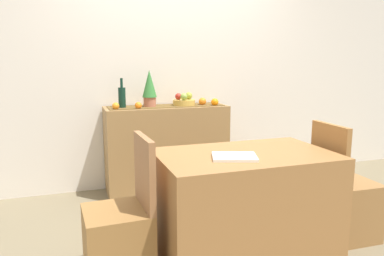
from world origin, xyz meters
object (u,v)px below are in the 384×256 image
object	(u,v)px
fruit_bowl	(184,102)
chair_near_window	(120,238)
potted_plant	(149,88)
wine_bottle	(122,97)
sideboard_console	(167,149)
dining_table	(244,205)
open_book	(234,157)
chair_by_corner	(344,204)

from	to	relation	value
fruit_bowl	chair_near_window	bearing A→B (deg)	-120.82
potted_plant	wine_bottle	bearing A→B (deg)	180.00
sideboard_console	potted_plant	bearing A→B (deg)	180.00
sideboard_console	potted_plant	size ratio (longest dim) A/B	3.38
wine_bottle	dining_table	size ratio (longest dim) A/B	0.25
wine_bottle	open_book	size ratio (longest dim) A/B	1.05
dining_table	chair_near_window	xyz separation A→B (m)	(-0.85, 0.00, -0.10)
sideboard_console	dining_table	world-z (taller)	sideboard_console
open_book	potted_plant	bearing A→B (deg)	116.57
open_book	chair_by_corner	xyz separation A→B (m)	(0.98, 0.10, -0.48)
fruit_bowl	dining_table	xyz separation A→B (m)	(-0.03, -1.49, -0.56)
sideboard_console	dining_table	bearing A→B (deg)	-84.05
sideboard_console	dining_table	distance (m)	1.50
fruit_bowl	potted_plant	distance (m)	0.40
dining_table	chair_by_corner	distance (m)	0.86
sideboard_console	dining_table	size ratio (longest dim) A/B	1.06
wine_bottle	potted_plant	size ratio (longest dim) A/B	0.79
dining_table	wine_bottle	bearing A→B (deg)	112.12
wine_bottle	open_book	world-z (taller)	wine_bottle
sideboard_console	chair_by_corner	xyz separation A→B (m)	(1.01, -1.49, -0.18)
fruit_bowl	open_book	size ratio (longest dim) A/B	0.83
fruit_bowl	wine_bottle	bearing A→B (deg)	180.00
potted_plant	chair_by_corner	world-z (taller)	potted_plant
open_book	chair_near_window	distance (m)	0.88
sideboard_console	fruit_bowl	world-z (taller)	fruit_bowl
fruit_bowl	chair_by_corner	bearing A→B (deg)	-61.17
dining_table	fruit_bowl	bearing A→B (deg)	88.68
fruit_bowl	open_book	world-z (taller)	fruit_bowl
open_book	sideboard_console	bearing A→B (deg)	110.36
sideboard_console	potted_plant	world-z (taller)	potted_plant
chair_near_window	sideboard_console	bearing A→B (deg)	64.86
sideboard_console	chair_by_corner	size ratio (longest dim) A/B	1.40
open_book	chair_near_window	xyz separation A→B (m)	(-0.73, 0.10, -0.48)
sideboard_console	chair_near_window	xyz separation A→B (m)	(-0.70, -1.49, -0.18)
potted_plant	dining_table	world-z (taller)	potted_plant
wine_bottle	chair_near_window	distance (m)	1.68
open_book	dining_table	bearing A→B (deg)	56.29
wine_bottle	open_book	distance (m)	1.67
wine_bottle	potted_plant	world-z (taller)	potted_plant
fruit_bowl	potted_plant	xyz separation A→B (m)	(-0.36, 0.00, 0.16)
sideboard_console	open_book	bearing A→B (deg)	-88.98
sideboard_console	wine_bottle	size ratio (longest dim) A/B	4.27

